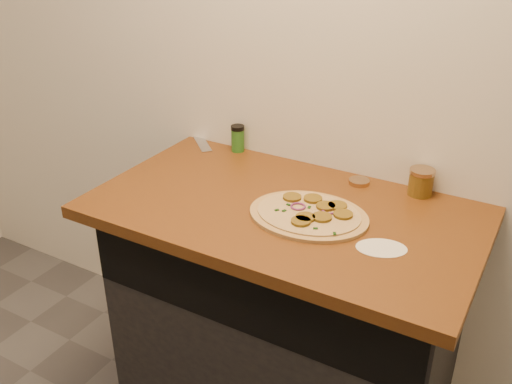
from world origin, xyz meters
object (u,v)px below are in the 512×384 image
Objects in this scene: pizza at (310,214)px; chefs_knife at (197,134)px; salsa_jar at (421,182)px; spice_shaker at (238,138)px.

pizza is 1.57× the size of chefs_knife.
salsa_jar is 0.70m from spice_shaker.
spice_shaker reaches higher than chefs_knife.
pizza is at bearing -35.82° from spice_shaker.
spice_shaker is at bearing 144.18° from pizza.
spice_shaker is (0.22, -0.05, 0.05)m from chefs_knife.
spice_shaker is (-0.45, 0.33, 0.04)m from pizza.
salsa_jar is at bearing 51.67° from pizza.
spice_shaker is at bearing -12.96° from chefs_knife.
chefs_knife is at bearing 167.04° from spice_shaker.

